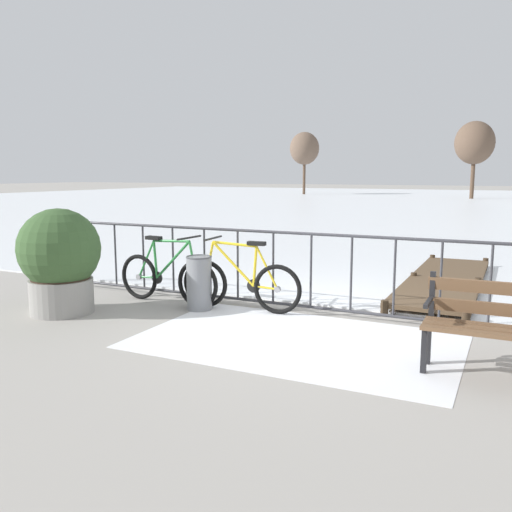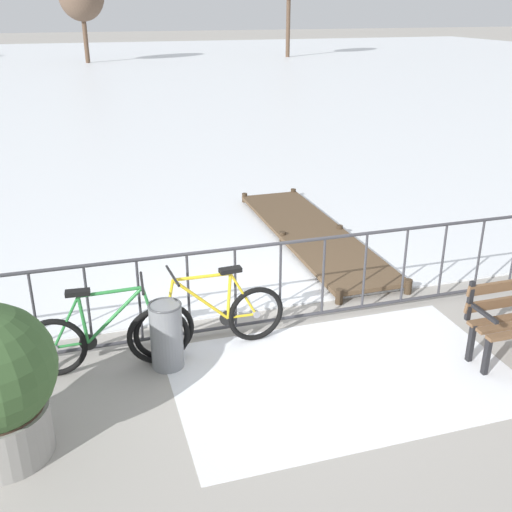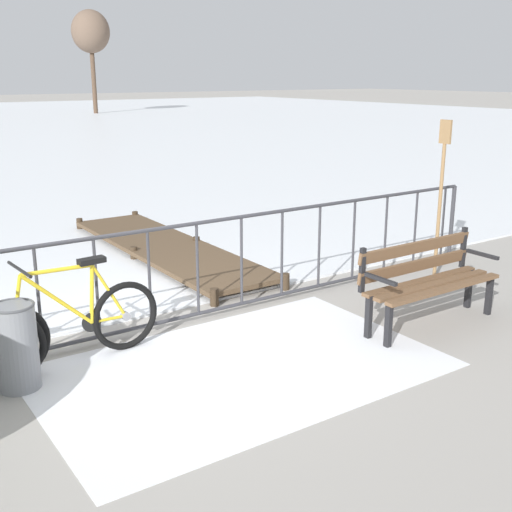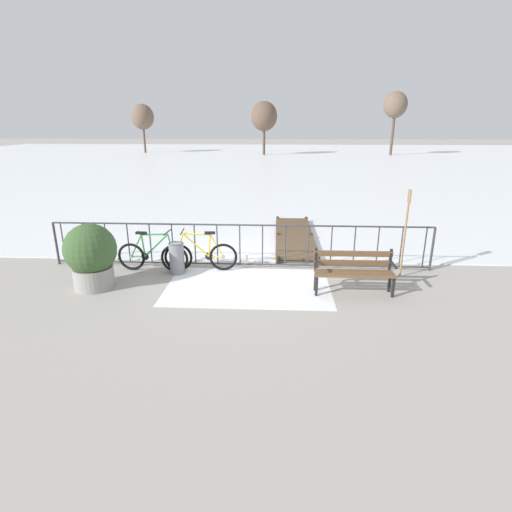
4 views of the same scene
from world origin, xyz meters
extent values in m
plane|color=#9E9991|center=(0.00, 0.00, 0.00)|extent=(160.00, 160.00, 0.00)
cube|color=white|center=(0.00, 28.40, 0.01)|extent=(80.00, 56.00, 0.03)
cube|color=white|center=(0.28, -1.20, 0.00)|extent=(3.47, 2.20, 0.01)
cylinder|color=#38383D|center=(0.00, 0.00, 1.05)|extent=(9.00, 0.04, 0.04)
cylinder|color=#38383D|center=(0.00, 0.00, 0.08)|extent=(9.00, 0.04, 0.04)
cylinder|color=#38383D|center=(-2.70, 0.00, 0.57)|extent=(0.03, 0.03, 0.97)
cylinder|color=#38383D|center=(-2.16, 0.00, 0.57)|extent=(0.03, 0.03, 0.97)
cylinder|color=#38383D|center=(-1.62, 0.00, 0.57)|extent=(0.03, 0.03, 0.97)
cylinder|color=#38383D|center=(-1.08, 0.00, 0.57)|extent=(0.03, 0.03, 0.97)
cylinder|color=#38383D|center=(-0.54, 0.00, 0.57)|extent=(0.03, 0.03, 0.97)
cylinder|color=#38383D|center=(0.00, 0.00, 0.57)|extent=(0.03, 0.03, 0.97)
cylinder|color=#38383D|center=(0.54, 0.00, 0.57)|extent=(0.03, 0.03, 0.97)
cylinder|color=#38383D|center=(1.08, 0.00, 0.57)|extent=(0.03, 0.03, 0.97)
cylinder|color=#38383D|center=(1.62, 0.00, 0.57)|extent=(0.03, 0.03, 0.97)
cylinder|color=#38383D|center=(2.16, 0.00, 0.57)|extent=(0.03, 0.03, 0.97)
cylinder|color=#38383D|center=(2.70, 0.00, 0.57)|extent=(0.03, 0.03, 0.97)
torus|color=black|center=(-2.54, -0.33, 0.33)|extent=(0.66, 0.11, 0.66)
cylinder|color=gray|center=(-2.54, -0.33, 0.33)|extent=(0.08, 0.07, 0.08)
torus|color=black|center=(-1.49, -0.41, 0.33)|extent=(0.66, 0.11, 0.66)
cylinder|color=gray|center=(-1.49, -0.41, 0.33)|extent=(0.08, 0.07, 0.08)
cylinder|color=#2D843D|center=(-2.22, -0.35, 0.62)|extent=(0.08, 0.04, 0.53)
cylinder|color=#2D843D|center=(-1.91, -0.37, 0.63)|extent=(0.61, 0.08, 0.59)
cylinder|color=#2D843D|center=(-1.93, -0.37, 0.90)|extent=(0.63, 0.08, 0.07)
cylinder|color=#2D843D|center=(-2.37, -0.34, 0.34)|extent=(0.34, 0.05, 0.05)
cylinder|color=#2D843D|center=(-2.39, -0.34, 0.61)|extent=(0.32, 0.05, 0.56)
cylinder|color=#2D843D|center=(-1.55, -0.40, 0.62)|extent=(0.16, 0.04, 0.59)
cube|color=black|center=(-2.24, -0.35, 0.92)|extent=(0.25, 0.12, 0.05)
cylinder|color=black|center=(-1.61, -0.40, 0.96)|extent=(0.07, 0.52, 0.03)
cylinder|color=black|center=(-2.20, -0.35, 0.35)|extent=(0.18, 0.03, 0.18)
torus|color=black|center=(-0.37, -0.24, 0.33)|extent=(0.66, 0.11, 0.66)
cylinder|color=gray|center=(-0.37, -0.24, 0.33)|extent=(0.08, 0.07, 0.08)
torus|color=black|center=(-1.42, -0.32, 0.33)|extent=(0.66, 0.11, 0.66)
cylinder|color=gray|center=(-1.42, -0.32, 0.33)|extent=(0.08, 0.07, 0.08)
cylinder|color=yellow|center=(-0.68, -0.27, 0.62)|extent=(0.08, 0.04, 0.53)
cylinder|color=yellow|center=(-1.00, -0.29, 0.63)|extent=(0.61, 0.08, 0.59)
cylinder|color=yellow|center=(-0.98, -0.29, 0.90)|extent=(0.63, 0.08, 0.07)
cylinder|color=yellow|center=(-0.54, -0.26, 0.34)|extent=(0.34, 0.05, 0.05)
cylinder|color=yellow|center=(-0.52, -0.25, 0.61)|extent=(0.32, 0.05, 0.56)
cylinder|color=yellow|center=(-1.35, -0.32, 0.62)|extent=(0.16, 0.04, 0.59)
cube|color=black|center=(-0.66, -0.27, 0.92)|extent=(0.25, 0.12, 0.05)
cylinder|color=black|center=(-1.29, -0.31, 0.96)|extent=(0.07, 0.52, 0.03)
cylinder|color=black|center=(-0.70, -0.27, 0.35)|extent=(0.18, 0.03, 0.18)
cube|color=black|center=(1.69, -1.60, 0.22)|extent=(0.05, 0.06, 0.44)
cube|color=black|center=(1.69, -1.33, 0.22)|extent=(0.05, 0.06, 0.44)
cube|color=black|center=(1.69, -1.22, 0.67)|extent=(0.05, 0.04, 0.45)
cube|color=black|center=(1.69, -1.47, 0.64)|extent=(0.04, 0.40, 0.04)
cylinder|color=gray|center=(-2.96, -1.41, 0.23)|extent=(0.82, 0.82, 0.45)
cylinder|color=gray|center=(-1.42, -0.48, 0.36)|extent=(0.34, 0.34, 0.72)
torus|color=#494A4E|center=(-1.42, -0.48, 0.72)|extent=(0.35, 0.35, 0.02)
cube|color=brown|center=(1.41, 2.48, 0.12)|extent=(1.10, 4.36, 0.06)
cylinder|color=#3C2E20|center=(0.91, 0.30, 0.10)|extent=(0.10, 0.10, 0.20)
cylinder|color=#3C2E20|center=(1.90, 0.30, 0.10)|extent=(0.10, 0.10, 0.20)
cylinder|color=#3C2E20|center=(0.91, 2.48, 0.10)|extent=(0.10, 0.10, 0.20)
cylinder|color=#3C2E20|center=(1.90, 2.48, 0.10)|extent=(0.10, 0.10, 0.20)
cylinder|color=#3C2E20|center=(0.91, 4.66, 0.10)|extent=(0.10, 0.10, 0.20)
cylinder|color=#3C2E20|center=(1.90, 4.66, 0.10)|extent=(0.10, 0.10, 0.20)
cylinder|color=brown|center=(12.96, 35.64, 2.18)|extent=(0.28, 0.28, 4.36)
cylinder|color=brown|center=(-0.58, 35.19, 1.57)|extent=(0.28, 0.28, 3.14)
camera|label=1|loc=(2.37, -6.57, 1.83)|focal=37.93mm
camera|label=2|loc=(-2.12, -5.96, 3.56)|focal=42.30mm
camera|label=3|loc=(-2.52, -5.55, 2.50)|focal=45.10mm
camera|label=4|loc=(0.85, -9.08, 3.33)|focal=28.07mm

